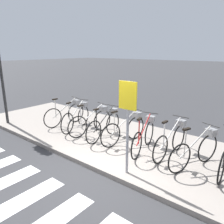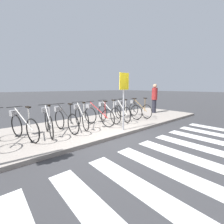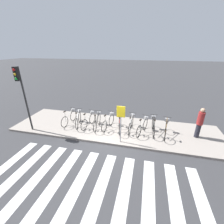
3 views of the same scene
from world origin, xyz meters
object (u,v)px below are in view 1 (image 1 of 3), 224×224
object	(u,v)px
parked_bicycle_4	(126,128)
sign_post	(128,113)
parked_bicycle_2	(93,120)
parked_bicycle_0	(67,113)
parked_bicycle_5	(145,135)
parked_bicycle_7	(197,149)
parked_bicycle_1	(77,116)
parked_bicycle_3	(105,124)
parked_bicycle_6	(172,139)

from	to	relation	value
parked_bicycle_4	sign_post	size ratio (longest dim) A/B	0.81
parked_bicycle_2	parked_bicycle_4	world-z (taller)	same
sign_post	parked_bicycle_0	bearing A→B (deg)	159.53
parked_bicycle_2	sign_post	distance (m)	2.85
parked_bicycle_5	parked_bicycle_7	bearing A→B (deg)	0.04
parked_bicycle_1	parked_bicycle_7	world-z (taller)	same
parked_bicycle_3	sign_post	world-z (taller)	sign_post
parked_bicycle_2	sign_post	world-z (taller)	sign_post
parked_bicycle_0	parked_bicycle_2	distance (m)	1.43
parked_bicycle_0	parked_bicycle_4	size ratio (longest dim) A/B	1.01
parked_bicycle_0	parked_bicycle_1	xyz separation A→B (m)	(0.67, -0.08, 0.00)
parked_bicycle_3	parked_bicycle_4	world-z (taller)	same
parked_bicycle_7	parked_bicycle_1	bearing A→B (deg)	179.64
parked_bicycle_1	parked_bicycle_4	distance (m)	2.07
parked_bicycle_6	parked_bicycle_0	bearing A→B (deg)	-178.89
parked_bicycle_4	parked_bicycle_6	size ratio (longest dim) A/B	0.98
parked_bicycle_0	parked_bicycle_5	world-z (taller)	same
parked_bicycle_1	sign_post	bearing A→B (deg)	-23.18
parked_bicycle_1	parked_bicycle_2	size ratio (longest dim) A/B	0.99
parked_bicycle_2	parked_bicycle_6	size ratio (longest dim) A/B	0.99
parked_bicycle_3	parked_bicycle_7	bearing A→B (deg)	-0.10
parked_bicycle_2	parked_bicycle_3	distance (m)	0.58
parked_bicycle_5	sign_post	world-z (taller)	sign_post
parked_bicycle_5	parked_bicycle_1	bearing A→B (deg)	179.44
parked_bicycle_3	parked_bicycle_5	distance (m)	1.44
parked_bicycle_1	parked_bicycle_7	bearing A→B (deg)	-0.36
parked_bicycle_2	parked_bicycle_5	size ratio (longest dim) A/B	1.00
parked_bicycle_0	parked_bicycle_7	size ratio (longest dim) A/B	1.05
parked_bicycle_3	parked_bicycle_5	bearing A→B (deg)	-0.25
parked_bicycle_1	parked_bicycle_3	distance (m)	1.34
parked_bicycle_3	parked_bicycle_6	distance (m)	2.17
parked_bicycle_2	parked_bicycle_4	bearing A→B (deg)	4.17
parked_bicycle_0	sign_post	bearing A→B (deg)	-20.47
parked_bicycle_4	parked_bicycle_6	distance (m)	1.45
parked_bicycle_2	parked_bicycle_4	size ratio (longest dim) A/B	1.01
parked_bicycle_6	parked_bicycle_5	bearing A→B (deg)	-165.46
parked_bicycle_5	sign_post	bearing A→B (deg)	-76.90
parked_bicycle_2	parked_bicycle_7	bearing A→B (deg)	-0.36
parked_bicycle_4	parked_bicycle_5	bearing A→B (deg)	-9.22
parked_bicycle_2	parked_bicycle_6	xyz separation A→B (m)	(2.75, 0.16, 0.00)
parked_bicycle_4	parked_bicycle_6	world-z (taller)	same
parked_bicycle_7	sign_post	distance (m)	1.99
parked_bicycle_4	parked_bicycle_7	size ratio (longest dim) A/B	1.03
parked_bicycle_3	parked_bicycle_6	world-z (taller)	same
parked_bicycle_0	parked_bicycle_3	distance (m)	2.01
parked_bicycle_0	parked_bicycle_4	bearing A→B (deg)	0.22
parked_bicycle_1	parked_bicycle_4	xyz separation A→B (m)	(2.06, 0.09, 0.00)
parked_bicycle_0	parked_bicycle_1	bearing A→B (deg)	-6.81
parked_bicycle_6	parked_bicycle_7	size ratio (longest dim) A/B	1.05
parked_bicycle_6	parked_bicycle_3	bearing A→B (deg)	-175.21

